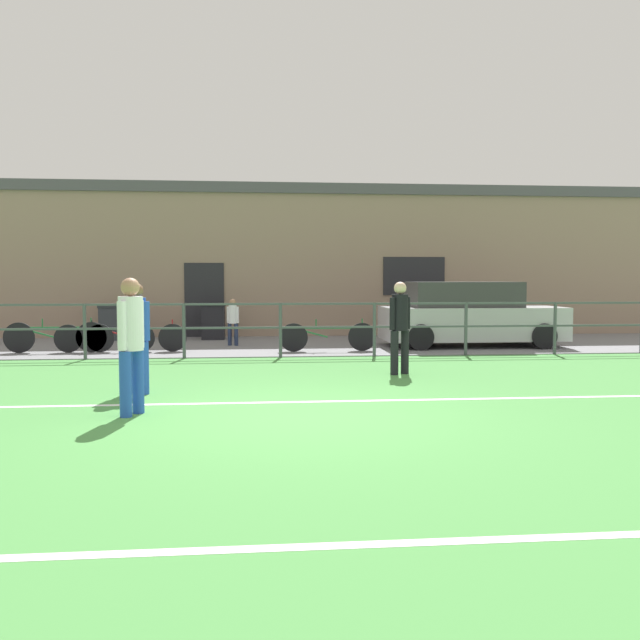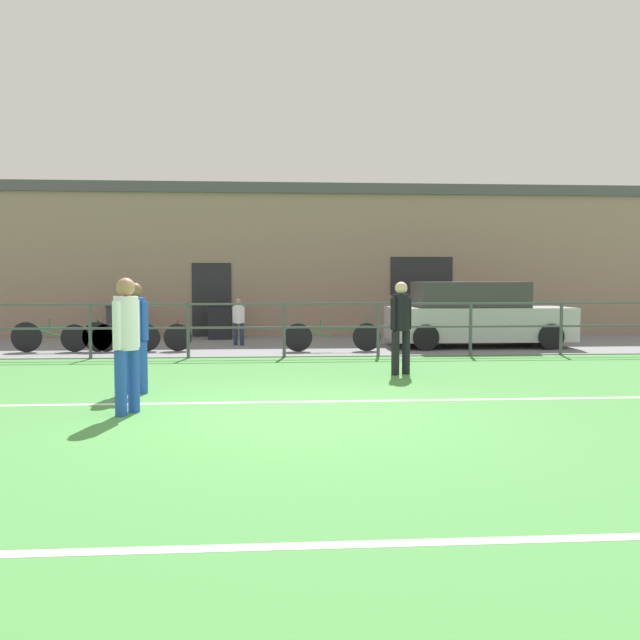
% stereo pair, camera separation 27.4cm
% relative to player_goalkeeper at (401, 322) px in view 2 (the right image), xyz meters
% --- Properties ---
extents(ground, '(60.00, 44.00, 0.04)m').
position_rel_player_goalkeeper_xyz_m(ground, '(-1.97, -3.33, -0.93)').
color(ground, '#478C42').
extents(field_line_touchline, '(36.00, 0.11, 0.00)m').
position_rel_player_goalkeeper_xyz_m(field_line_touchline, '(-1.97, -2.46, -0.91)').
color(field_line_touchline, white).
rests_on(field_line_touchline, ground).
extents(field_line_hash, '(36.00, 0.11, 0.00)m').
position_rel_player_goalkeeper_xyz_m(field_line_hash, '(-1.97, -7.32, -0.91)').
color(field_line_hash, white).
rests_on(field_line_hash, ground).
extents(pavement_strip, '(48.00, 5.00, 0.02)m').
position_rel_player_goalkeeper_xyz_m(pavement_strip, '(-1.97, 5.17, -0.90)').
color(pavement_strip, slate).
rests_on(pavement_strip, ground).
extents(perimeter_fence, '(36.07, 0.07, 1.15)m').
position_rel_player_goalkeeper_xyz_m(perimeter_fence, '(-1.97, 2.67, -0.16)').
color(perimeter_fence, '#474C51').
rests_on(perimeter_fence, ground).
extents(clubhouse_facade, '(28.00, 2.56, 4.37)m').
position_rel_player_goalkeeper_xyz_m(clubhouse_facade, '(-1.97, 8.86, 1.28)').
color(clubhouse_facade, gray).
rests_on(clubhouse_facade, ground).
extents(player_goalkeeper, '(0.40, 0.28, 1.60)m').
position_rel_player_goalkeeper_xyz_m(player_goalkeeper, '(0.00, 0.00, 0.00)').
color(player_goalkeeper, black).
rests_on(player_goalkeeper, ground).
extents(player_striker, '(0.41, 0.28, 1.60)m').
position_rel_player_goalkeeper_xyz_m(player_striker, '(-4.19, -1.59, -0.00)').
color(player_striker, blue).
rests_on(player_striker, ground).
extents(player_winger, '(0.29, 0.42, 1.67)m').
position_rel_player_goalkeeper_xyz_m(player_winger, '(-3.98, -3.12, 0.04)').
color(player_winger, blue).
rests_on(player_winger, ground).
extents(spectator_child, '(0.30, 0.20, 1.14)m').
position_rel_player_goalkeeper_xyz_m(spectator_child, '(-3.05, 5.10, -0.24)').
color(spectator_child, '#232D4C').
rests_on(spectator_child, pavement_strip).
extents(parked_car_red, '(4.31, 1.83, 1.56)m').
position_rel_player_goalkeeper_xyz_m(parked_car_red, '(2.67, 4.42, -0.15)').
color(parked_car_red, '#B7B7BC').
rests_on(parked_car_red, pavement_strip).
extents(bicycle_parked_1, '(2.22, 0.04, 0.73)m').
position_rel_player_goalkeeper_xyz_m(bicycle_parked_1, '(-5.16, 3.87, -0.56)').
color(bicycle_parked_1, black).
rests_on(bicycle_parked_1, pavement_strip).
extents(bicycle_parked_2, '(2.19, 0.04, 0.74)m').
position_rel_player_goalkeeper_xyz_m(bicycle_parked_2, '(-0.87, 3.58, -0.56)').
color(bicycle_parked_2, black).
rests_on(bicycle_parked_2, pavement_strip).
extents(bicycle_parked_3, '(2.20, 0.04, 0.72)m').
position_rel_player_goalkeeper_xyz_m(bicycle_parked_3, '(-5.85, 3.87, -0.56)').
color(bicycle_parked_3, black).
rests_on(bicycle_parked_3, pavement_strip).
extents(bicycle_parked_4, '(2.23, 0.04, 0.77)m').
position_rel_player_goalkeeper_xyz_m(bicycle_parked_4, '(-6.91, 3.87, -0.54)').
color(bicycle_parked_4, black).
rests_on(bicycle_parked_4, pavement_strip).
extents(trash_bin_0, '(0.64, 0.54, 0.97)m').
position_rel_player_goalkeeper_xyz_m(trash_bin_0, '(-3.63, 6.84, -0.40)').
color(trash_bin_0, black).
rests_on(trash_bin_0, pavement_strip).
extents(trash_bin_1, '(0.66, 0.56, 0.94)m').
position_rel_player_goalkeeper_xyz_m(trash_bin_1, '(-6.31, 6.94, -0.42)').
color(trash_bin_1, '#33383D').
rests_on(trash_bin_1, pavement_strip).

